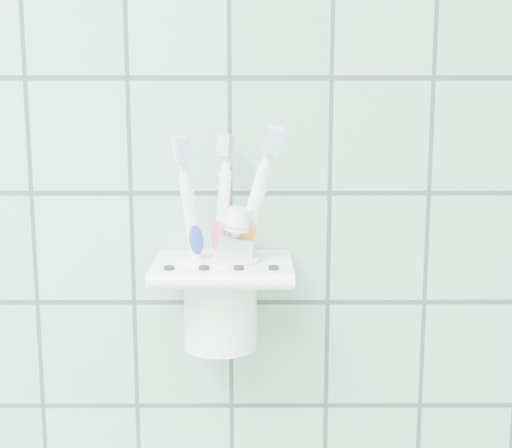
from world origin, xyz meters
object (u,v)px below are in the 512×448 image
at_px(toothbrush_orange, 219,225).
at_px(toothbrush_pink, 208,238).
at_px(holder_bracket, 223,270).
at_px(toothpaste_tube, 224,264).
at_px(cup, 220,298).
at_px(toothbrush_blue, 211,239).

bearing_deg(toothbrush_orange, toothbrush_pink, -116.89).
distance_m(holder_bracket, toothpaste_tube, 0.01).
distance_m(cup, toothbrush_pink, 0.06).
height_order(toothbrush_pink, toothpaste_tube, toothbrush_pink).
bearing_deg(cup, toothpaste_tube, -57.37).
relative_size(toothbrush_blue, toothbrush_orange, 0.92).
relative_size(cup, toothbrush_orange, 0.42).
height_order(toothbrush_blue, toothbrush_orange, toothbrush_orange).
bearing_deg(cup, toothbrush_blue, -120.87).
height_order(holder_bracket, cup, same).
distance_m(holder_bracket, toothbrush_orange, 0.04).
bearing_deg(toothpaste_tube, toothbrush_orange, 101.32).
height_order(cup, toothpaste_tube, toothpaste_tube).
distance_m(toothbrush_pink, toothbrush_orange, 0.02).
distance_m(toothbrush_orange, toothpaste_tube, 0.04).
bearing_deg(toothbrush_pink, toothbrush_blue, -88.41).
height_order(holder_bracket, toothpaste_tube, toothpaste_tube).
height_order(cup, toothbrush_orange, toothbrush_orange).
xyz_separation_m(toothbrush_blue, toothpaste_tube, (0.01, 0.01, -0.02)).
bearing_deg(toothbrush_blue, cup, 86.09).
bearing_deg(toothbrush_orange, toothbrush_blue, -102.81).
distance_m(cup, toothbrush_blue, 0.06).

